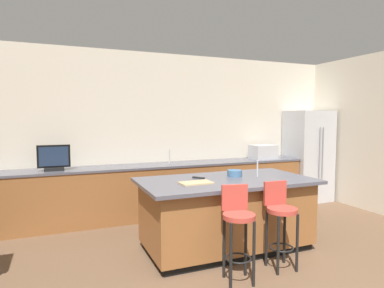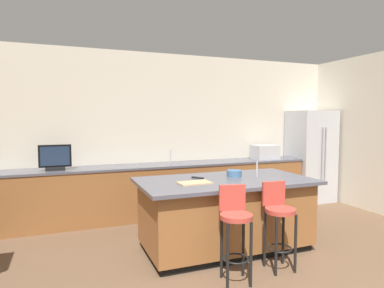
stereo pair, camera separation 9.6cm
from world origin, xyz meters
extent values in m
cube|color=beige|center=(0.00, 4.02, 1.45)|extent=(7.54, 0.12, 2.89)
cube|color=brown|center=(-0.05, 3.64, 0.44)|extent=(5.33, 0.60, 0.88)
cube|color=#4C4C56|center=(-0.05, 3.64, 0.90)|extent=(5.36, 0.62, 0.04)
cube|color=black|center=(0.22, 1.91, 0.04)|extent=(2.03, 0.96, 0.09)
cube|color=brown|center=(0.22, 1.91, 0.49)|extent=(2.11, 1.04, 0.79)
cube|color=#4C4C56|center=(0.22, 1.91, 0.90)|extent=(2.27, 1.20, 0.04)
cube|color=#B7BABF|center=(3.05, 3.59, 0.94)|extent=(0.82, 0.70, 1.87)
cylinder|color=gray|center=(3.01, 3.21, 1.03)|extent=(0.02, 0.02, 1.03)
cylinder|color=gray|center=(3.09, 3.21, 1.03)|extent=(0.02, 0.02, 1.03)
cube|color=#B7BABF|center=(1.97, 3.64, 1.05)|extent=(0.48, 0.36, 0.28)
cube|color=black|center=(-1.87, 3.59, 0.94)|extent=(0.29, 0.16, 0.05)
cube|color=black|center=(-1.87, 3.59, 1.14)|extent=(0.48, 0.05, 0.35)
cube|color=#1E2D47|center=(-1.87, 3.56, 1.14)|extent=(0.42, 0.01, 0.29)
cylinder|color=#B2B2B7|center=(0.05, 3.74, 1.04)|extent=(0.02, 0.02, 0.24)
cylinder|color=#B2B2B7|center=(0.69, 1.91, 1.04)|extent=(0.02, 0.02, 0.22)
cylinder|color=#B23D33|center=(-0.09, 1.05, 0.70)|extent=(0.34, 0.34, 0.05)
cube|color=#B23D33|center=(-0.06, 1.20, 0.87)|extent=(0.29, 0.09, 0.28)
cylinder|color=black|center=(-0.24, 0.96, 0.34)|extent=(0.03, 0.03, 0.68)
cylinder|color=black|center=(0.00, 0.91, 0.34)|extent=(0.03, 0.03, 0.68)
cylinder|color=black|center=(-0.19, 1.20, 0.34)|extent=(0.03, 0.03, 0.68)
cylinder|color=black|center=(0.05, 1.15, 0.34)|extent=(0.03, 0.03, 0.68)
torus|color=black|center=(-0.09, 1.05, 0.25)|extent=(0.28, 0.28, 0.02)
cylinder|color=#B23D33|center=(0.51, 1.13, 0.68)|extent=(0.34, 0.34, 0.05)
cube|color=#B23D33|center=(0.52, 1.28, 0.85)|extent=(0.29, 0.06, 0.28)
cylinder|color=black|center=(0.38, 1.02, 0.33)|extent=(0.03, 0.03, 0.66)
cylinder|color=black|center=(0.63, 1.00, 0.33)|extent=(0.03, 0.03, 0.66)
cylinder|color=black|center=(0.40, 1.26, 0.33)|extent=(0.03, 0.03, 0.66)
cylinder|color=black|center=(0.64, 1.25, 0.33)|extent=(0.03, 0.03, 0.66)
torus|color=black|center=(0.51, 1.13, 0.25)|extent=(0.28, 0.28, 0.02)
cylinder|color=#3F668C|center=(0.42, 2.06, 0.97)|extent=(0.20, 0.20, 0.09)
cube|color=black|center=(-0.36, 1.84, 0.93)|extent=(0.08, 0.15, 0.01)
cube|color=black|center=(-0.10, 2.09, 0.94)|extent=(0.14, 0.16, 0.02)
cube|color=tan|center=(-0.27, 1.79, 0.93)|extent=(0.41, 0.26, 0.02)
camera|label=1|loc=(-1.83, -1.90, 1.72)|focal=31.15mm
camera|label=2|loc=(-1.74, -1.93, 1.72)|focal=31.15mm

